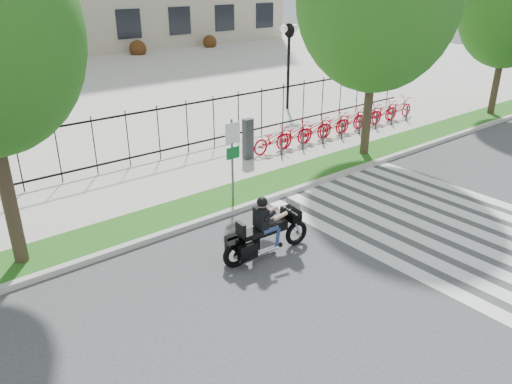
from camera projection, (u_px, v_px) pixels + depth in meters
ground at (314, 285)px, 11.17m from camera, size 120.00×120.00×0.00m
curb at (211, 218)px, 14.07m from camera, size 60.00×0.20×0.15m
grass_verge at (195, 208)px, 14.68m from camera, size 60.00×1.50×0.15m
sidewalk at (155, 183)px, 16.46m from camera, size 60.00×3.50×0.15m
plaza at (10, 93)px, 29.01m from camera, size 80.00×34.00×0.10m
crosswalk_stripes at (437, 223)px, 13.93m from camera, size 5.70×8.00×0.01m
iron_fence at (128, 139)px, 17.28m from camera, size 30.00×0.06×2.00m
lamp_post_right at (289, 46)px, 24.19m from camera, size 1.06×0.70×4.25m
street_tree_3 at (510, 11)px, 22.51m from camera, size 4.42×4.42×7.25m
bike_share_station at (341, 122)px, 21.05m from camera, size 10.01×0.86×1.50m
sign_pole_regulatory at (232, 150)px, 14.39m from camera, size 0.50×0.09×2.50m
motorcycle_rider at (267, 232)px, 12.12m from camera, size 2.52×0.76×1.94m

